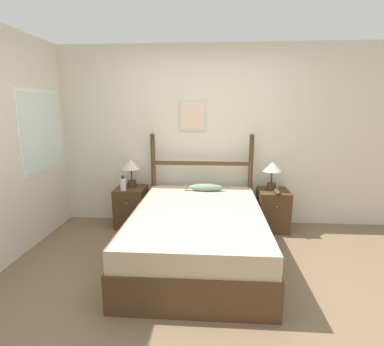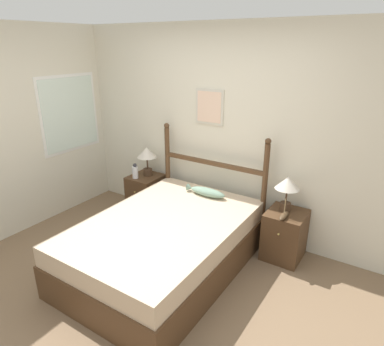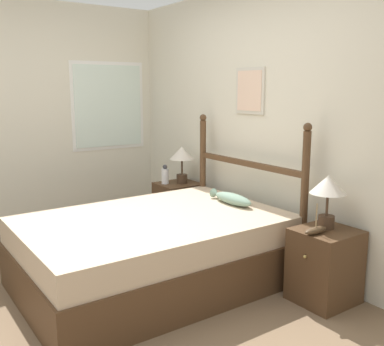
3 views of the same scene
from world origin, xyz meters
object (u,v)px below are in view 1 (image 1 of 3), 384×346
object	(u,v)px
model_boat	(277,191)
bed	(198,234)
table_lamp_right	(272,169)
nightstand_right	(273,210)
table_lamp_left	(131,167)
bottle	(123,184)
nightstand_left	(131,207)
fish_pillow	(205,187)

from	to	relation	value
model_boat	bed	bearing A→B (deg)	-143.02
table_lamp_right	model_boat	bearing A→B (deg)	-74.88
nightstand_right	table_lamp_left	distance (m)	2.10
bed	bottle	xyz separation A→B (m)	(-1.08, 0.78, 0.37)
table_lamp_right	model_boat	distance (m)	0.33
nightstand_right	bed	bearing A→B (deg)	-138.03
nightstand_left	bottle	bearing A→B (deg)	-116.05
table_lamp_right	fish_pillow	size ratio (longest dim) A/B	0.79
nightstand_left	nightstand_right	size ratio (longest dim) A/B	1.00
table_lamp_right	model_boat	size ratio (longest dim) A/B	1.81
nightstand_right	table_lamp_left	xyz separation A→B (m)	(-2.01, 0.04, 0.58)
nightstand_left	table_lamp_left	size ratio (longest dim) A/B	1.38
model_boat	nightstand_right	bearing A→B (deg)	94.26
table_lamp_left	nightstand_left	bearing A→B (deg)	-106.06
table_lamp_left	table_lamp_right	bearing A→B (deg)	-0.35
table_lamp_left	table_lamp_right	xyz separation A→B (m)	(1.98, -0.01, 0.00)
bed	nightstand_right	world-z (taller)	bed
bed	nightstand_left	xyz separation A→B (m)	(-1.01, 0.91, -0.00)
nightstand_left	model_boat	distance (m)	2.06
bed	nightstand_left	bearing A→B (deg)	138.03
nightstand_left	model_boat	size ratio (longest dim) A/B	2.50
model_boat	fish_pillow	bearing A→B (deg)	178.83
bed	table_lamp_right	size ratio (longest dim) A/B	5.14
table_lamp_left	bottle	world-z (taller)	table_lamp_left
nightstand_right	bottle	size ratio (longest dim) A/B	2.65
bottle	model_boat	xyz separation A→B (m)	(2.10, -0.01, -0.07)
bed	table_lamp_right	xyz separation A→B (m)	(0.98, 0.94, 0.58)
table_lamp_left	model_boat	bearing A→B (deg)	-5.22
bottle	fish_pillow	distance (m)	1.13
table_lamp_left	fish_pillow	world-z (taller)	table_lamp_left
fish_pillow	nightstand_left	bearing A→B (deg)	173.54
bottle	table_lamp_right	bearing A→B (deg)	4.49
nightstand_right	table_lamp_left	world-z (taller)	table_lamp_left
nightstand_left	bed	bearing A→B (deg)	-41.97
bed	fish_pillow	bearing A→B (deg)	86.12
table_lamp_left	fish_pillow	bearing A→B (deg)	-8.89
bed	table_lamp_right	world-z (taller)	table_lamp_right
model_boat	table_lamp_left	bearing A→B (deg)	174.78
nightstand_right	model_boat	bearing A→B (deg)	-85.74
nightstand_left	table_lamp_left	distance (m)	0.59
bed	nightstand_right	size ratio (longest dim) A/B	3.71
table_lamp_right	bottle	world-z (taller)	table_lamp_right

